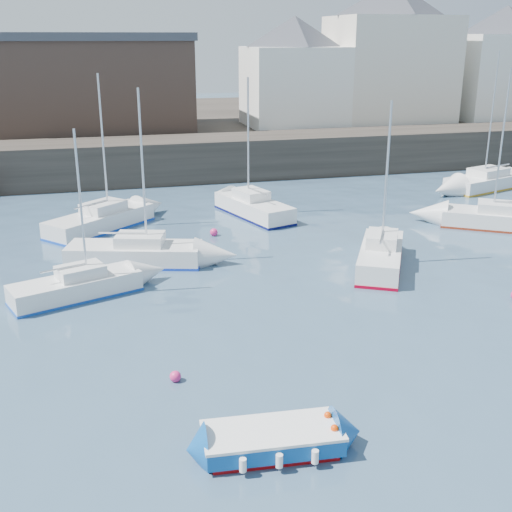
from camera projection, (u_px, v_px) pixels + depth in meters
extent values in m
plane|color=#2D4760|center=(377.00, 463.00, 16.02)|extent=(220.00, 220.00, 0.00)
cube|color=#28231E|center=(178.00, 159.00, 47.57)|extent=(90.00, 5.00, 3.00)
cube|color=#28231E|center=(153.00, 128.00, 64.09)|extent=(90.00, 32.00, 2.80)
cube|color=beige|center=(389.00, 70.00, 56.86)|extent=(10.00, 8.00, 9.00)
cube|color=white|center=(500.00, 77.00, 59.26)|extent=(9.00, 7.00, 7.50)
pyramid|color=#3A3D44|center=(507.00, 20.00, 57.65)|extent=(11.88, 11.88, 2.45)
cube|color=white|center=(294.00, 87.00, 54.67)|extent=(8.00, 7.00, 6.50)
pyramid|color=#3A3D44|center=(295.00, 31.00, 53.21)|extent=(11.14, 11.14, 2.45)
cube|color=#3D2D26|center=(88.00, 86.00, 51.91)|extent=(16.00, 10.00, 7.00)
cube|color=#3A3D44|center=(84.00, 37.00, 50.68)|extent=(16.40, 10.40, 0.60)
cube|color=#93070B|center=(272.00, 449.00, 16.42)|extent=(3.30, 1.54, 0.16)
cube|color=#0C4C9B|center=(272.00, 439.00, 16.33)|extent=(3.59, 1.74, 0.44)
cube|color=white|center=(272.00, 431.00, 16.24)|extent=(3.66, 1.78, 0.08)
cube|color=white|center=(272.00, 437.00, 16.31)|extent=(2.86, 1.25, 0.40)
cube|color=tan|center=(272.00, 434.00, 16.27)|extent=(0.32, 1.06, 0.06)
cylinder|color=white|center=(233.00, 425.00, 16.97)|extent=(0.18, 0.18, 0.35)
cylinder|color=white|center=(243.00, 465.00, 15.39)|extent=(0.18, 0.18, 0.35)
cylinder|color=white|center=(266.00, 422.00, 17.13)|extent=(0.18, 0.18, 0.35)
cylinder|color=white|center=(279.00, 461.00, 15.55)|extent=(0.18, 0.18, 0.35)
cylinder|color=white|center=(298.00, 418.00, 17.28)|extent=(0.18, 0.18, 0.35)
cylinder|color=white|center=(315.00, 457.00, 15.70)|extent=(0.18, 0.18, 0.35)
cube|color=white|center=(76.00, 288.00, 26.06)|extent=(5.43, 3.34, 0.85)
cube|color=#1A4CB6|center=(77.00, 296.00, 26.18)|extent=(5.48, 3.38, 0.11)
cube|color=white|center=(81.00, 271.00, 25.99)|extent=(2.13, 1.79, 0.47)
cylinder|color=silver|center=(81.00, 205.00, 25.24)|extent=(0.09, 0.09, 5.95)
cube|color=white|center=(134.00, 254.00, 29.97)|extent=(6.48, 3.63, 0.93)
cube|color=#1637B5|center=(135.00, 262.00, 30.10)|extent=(6.55, 3.67, 0.12)
cube|color=white|center=(140.00, 240.00, 29.72)|extent=(2.49, 2.03, 0.51)
cylinder|color=silver|center=(143.00, 169.00, 28.65)|extent=(0.10, 0.10, 7.10)
cube|color=white|center=(381.00, 257.00, 29.41)|extent=(4.27, 5.81, 1.01)
cube|color=#980017|center=(380.00, 266.00, 29.55)|extent=(4.31, 5.87, 0.14)
cube|color=white|center=(382.00, 239.00, 29.41)|extent=(2.13, 2.38, 0.56)
cylinder|color=silver|center=(387.00, 174.00, 28.71)|extent=(0.11, 0.11, 6.48)
cube|color=white|center=(505.00, 220.00, 35.51)|extent=(6.76, 5.42, 0.92)
cube|color=maroon|center=(504.00, 227.00, 35.64)|extent=(6.82, 5.47, 0.12)
cube|color=white|center=(500.00, 207.00, 35.37)|extent=(2.83, 2.61, 0.51)
cylinder|color=silver|center=(502.00, 142.00, 34.31)|extent=(0.10, 0.10, 7.67)
cube|color=white|center=(254.00, 208.00, 37.92)|extent=(3.69, 6.35, 0.99)
cube|color=#090B45|center=(254.00, 215.00, 38.06)|extent=(3.73, 6.41, 0.13)
cube|color=white|center=(251.00, 194.00, 37.91)|extent=(2.03, 2.46, 0.55)
cylinder|color=silver|center=(248.00, 139.00, 37.12)|extent=(0.11, 0.11, 6.96)
cube|color=white|center=(490.00, 181.00, 45.03)|extent=(7.59, 4.53, 0.93)
cube|color=gold|center=(490.00, 187.00, 45.16)|extent=(7.66, 4.57, 0.12)
cube|color=white|center=(488.00, 172.00, 44.61)|extent=(2.95, 2.46, 0.52)
cylinder|color=silver|center=(492.00, 115.00, 43.16)|extent=(0.10, 0.10, 8.31)
cube|color=white|center=(100.00, 221.00, 35.27)|extent=(6.17, 5.73, 0.96)
cube|color=#1343B9|center=(101.00, 228.00, 35.40)|extent=(6.23, 5.78, 0.13)
cube|color=white|center=(103.00, 207.00, 35.28)|extent=(2.69, 2.62, 0.53)
cylinder|color=silver|center=(103.00, 144.00, 34.42)|extent=(0.11, 0.11, 7.35)
sphere|color=#DD276F|center=(176.00, 381.00, 19.84)|extent=(0.36, 0.36, 0.36)
sphere|color=#DD276F|center=(214.00, 236.00, 34.33)|extent=(0.42, 0.42, 0.42)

